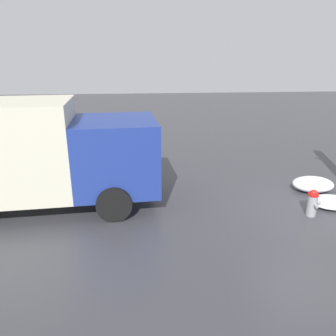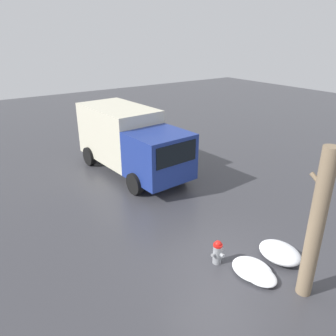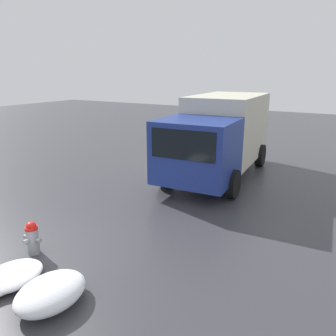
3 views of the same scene
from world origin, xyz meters
name	(u,v)px [view 1 (image 1 of 3)]	position (x,y,z in m)	size (l,w,h in m)	color
ground_plane	(310,215)	(0.00, 0.00, 0.00)	(60.00, 60.00, 0.00)	#38383D
fire_hydrant	(312,202)	(0.00, 0.00, 0.37)	(0.36, 0.46, 0.73)	gray
delivery_truck	(31,152)	(7.27, -1.26, 1.57)	(6.43, 2.91, 2.91)	navy
snow_pile_curbside	(313,184)	(-0.91, -1.60, 0.21)	(1.26, 0.99, 0.42)	white
snow_pile_by_tree	(332,202)	(-0.87, -0.49, 0.12)	(1.18, 0.96, 0.24)	white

